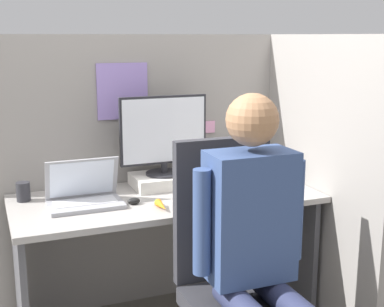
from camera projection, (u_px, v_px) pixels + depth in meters
name	position (u px, v px, depth m)	size (l,w,h in m)	color
cubicle_panel_back	(146.00, 172.00, 3.05)	(2.05, 0.05, 1.54)	gray
cubicle_panel_right	(306.00, 176.00, 2.96)	(0.04, 1.29, 1.54)	gray
desk	(167.00, 228.00, 2.78)	(1.55, 0.66, 0.73)	#9E9993
paper_box	(164.00, 180.00, 2.91)	(0.34, 0.25, 0.07)	white
monitor	(164.00, 134.00, 2.86)	(0.48, 0.20, 0.43)	#232328
laptop	(85.00, 196.00, 2.58)	(0.35, 0.22, 0.23)	#99999E
mouse	(134.00, 201.00, 2.60)	(0.06, 0.04, 0.03)	black
stapler	(283.00, 181.00, 2.93)	(0.05, 0.14, 0.05)	#2D2D33
carrot_toy	(162.00, 206.00, 2.52)	(0.04, 0.14, 0.04)	orange
office_chair	(236.00, 271.00, 2.27)	(0.52, 0.56, 1.11)	#2D2D33
person	(257.00, 238.00, 2.07)	(0.48, 0.46, 1.32)	#282D4C
coffee_mug	(222.00, 171.00, 3.02)	(0.07, 0.07, 0.11)	#232328
pen_cup	(23.00, 192.00, 2.64)	(0.07, 0.07, 0.10)	#28282D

